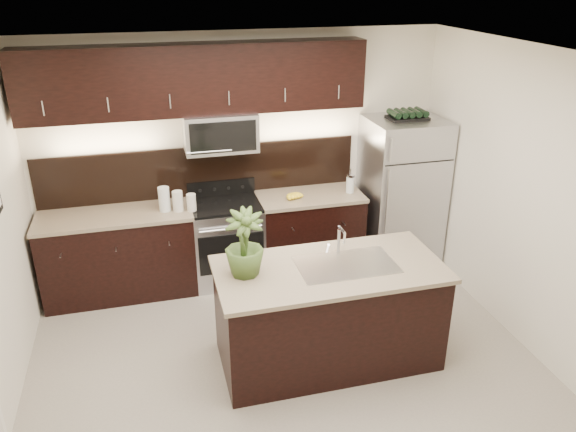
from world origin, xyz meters
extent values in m
plane|color=gray|center=(0.00, 0.00, 0.00)|extent=(4.50, 4.50, 0.00)
cube|color=beige|center=(0.00, 2.00, 1.35)|extent=(4.50, 0.02, 2.70)
cube|color=beige|center=(0.00, -2.00, 1.35)|extent=(4.50, 0.02, 2.70)
cube|color=beige|center=(2.25, 0.00, 1.35)|extent=(0.02, 4.00, 2.70)
cube|color=white|center=(0.00, 0.00, 2.70)|extent=(4.50, 4.00, 0.02)
cube|color=black|center=(-1.42, 1.69, 0.45)|extent=(1.57, 0.62, 0.90)
cube|color=black|center=(0.71, 1.69, 0.45)|extent=(1.16, 0.62, 0.90)
cube|color=#B2B2B7|center=(-0.25, 1.69, 0.45)|extent=(0.76, 0.62, 0.90)
cube|color=black|center=(-0.25, 1.69, 0.92)|extent=(0.76, 0.60, 0.03)
cube|color=tan|center=(-1.42, 1.69, 0.92)|extent=(1.59, 0.65, 0.04)
cube|color=tan|center=(0.71, 1.69, 0.92)|extent=(1.18, 0.65, 0.04)
cube|color=black|center=(-0.46, 1.99, 1.22)|extent=(3.49, 0.02, 0.56)
cube|color=#B2B2B7|center=(-0.25, 1.80, 1.70)|extent=(0.76, 0.40, 0.40)
cube|color=black|center=(-0.46, 1.83, 2.25)|extent=(3.49, 0.33, 0.70)
cube|color=black|center=(0.39, 0.04, 0.45)|extent=(1.90, 0.90, 0.90)
cube|color=tan|center=(0.39, 0.04, 0.92)|extent=(1.96, 0.96, 0.04)
cube|color=silver|center=(0.54, 0.04, 0.95)|extent=(0.84, 0.50, 0.01)
cylinder|color=silver|center=(0.54, 0.25, 1.06)|extent=(0.03, 0.03, 0.24)
cylinder|color=silver|center=(0.54, 0.18, 1.21)|extent=(0.02, 0.14, 0.02)
cylinder|color=silver|center=(0.54, 0.11, 1.16)|extent=(0.02, 0.02, 0.10)
cube|color=#B2B2B7|center=(1.80, 1.63, 0.87)|extent=(0.84, 0.76, 1.75)
cube|color=black|center=(1.80, 1.63, 1.76)|extent=(0.43, 0.27, 0.03)
cylinder|color=black|center=(1.64, 1.63, 1.81)|extent=(0.07, 0.25, 0.07)
cylinder|color=black|center=(1.72, 1.63, 1.81)|extent=(0.07, 0.25, 0.07)
cylinder|color=black|center=(1.80, 1.63, 1.81)|extent=(0.07, 0.25, 0.07)
cylinder|color=black|center=(1.88, 1.63, 1.81)|extent=(0.07, 0.25, 0.07)
cylinder|color=black|center=(1.96, 1.63, 1.81)|extent=(0.07, 0.25, 0.07)
imported|color=#344C1E|center=(-0.33, 0.11, 1.23)|extent=(0.37, 0.37, 0.57)
cylinder|color=silver|center=(-0.89, 1.64, 1.07)|extent=(0.12, 0.12, 0.26)
cylinder|color=beige|center=(-0.76, 1.60, 1.05)|extent=(0.11, 0.11, 0.22)
cylinder|color=beige|center=(-0.62, 1.57, 1.03)|extent=(0.10, 0.10, 0.18)
cylinder|color=silver|center=(1.17, 1.64, 1.03)|extent=(0.09, 0.09, 0.18)
cylinder|color=silver|center=(1.17, 1.64, 1.13)|extent=(0.10, 0.10, 0.02)
cylinder|color=silver|center=(1.17, 1.64, 1.18)|extent=(0.01, 0.01, 0.07)
ellipsoid|color=yellow|center=(0.45, 1.61, 0.97)|extent=(0.24, 0.21, 0.06)
camera|label=1|loc=(-1.02, -3.92, 3.28)|focal=35.00mm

